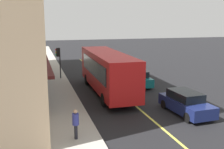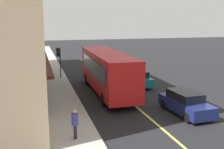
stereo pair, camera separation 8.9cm
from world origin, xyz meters
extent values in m
plane|color=black|center=(0.00, 0.00, 0.00)|extent=(120.00, 120.00, 0.00)
cube|color=#B2ADA3|center=(0.00, 5.10, 0.07)|extent=(80.00, 2.66, 0.15)
cube|color=#D8D14C|center=(0.00, 0.00, 0.00)|extent=(36.00, 0.16, 0.01)
cube|color=#4C1919|center=(1.30, 6.18, 2.80)|extent=(19.30, 0.70, 0.20)
cube|color=black|center=(1.30, 6.40, 1.50)|extent=(16.54, 0.08, 2.00)
cube|color=red|center=(-2.66, 1.08, 2.00)|extent=(11.02, 2.61, 3.00)
cube|color=black|center=(2.79, 1.03, 2.36)|extent=(0.14, 2.10, 1.80)
cube|color=black|center=(-2.95, 2.35, 2.36)|extent=(8.80, 0.15, 1.32)
cube|color=black|center=(-2.98, -0.19, 2.36)|extent=(8.80, 0.15, 1.32)
cube|color=#0CF259|center=(2.86, 1.03, 3.25)|extent=(0.10, 1.90, 0.36)
cube|color=#2D2D33|center=(2.89, 1.03, 0.75)|extent=(0.18, 2.40, 0.40)
cylinder|color=black|center=(0.87, 2.18, 0.50)|extent=(1.00, 0.31, 1.00)
cylinder|color=black|center=(0.85, -0.08, 0.50)|extent=(1.00, 0.31, 1.00)
cylinder|color=black|center=(-6.17, 2.25, 0.50)|extent=(1.00, 0.31, 1.00)
cylinder|color=black|center=(-6.19, -0.01, 0.50)|extent=(1.00, 0.31, 1.00)
cylinder|color=#2D2D33|center=(3.90, 4.42, 1.75)|extent=(0.12, 0.12, 3.20)
cube|color=black|center=(3.90, 4.62, 2.90)|extent=(0.30, 0.30, 0.90)
sphere|color=red|center=(3.90, 4.79, 3.17)|extent=(0.18, 0.18, 0.18)
sphere|color=orange|center=(3.90, 4.79, 2.90)|extent=(0.18, 0.18, 0.18)
sphere|color=green|center=(3.90, 4.79, 2.63)|extent=(0.18, 0.18, 0.18)
cube|color=#14666B|center=(-0.85, -2.28, 0.60)|extent=(4.32, 1.86, 0.75)
cube|color=black|center=(-1.00, -2.28, 1.25)|extent=(2.43, 1.54, 0.55)
cylinder|color=black|center=(0.56, -1.44, 0.32)|extent=(0.64, 0.23, 0.64)
cylinder|color=black|center=(0.58, -3.08, 0.32)|extent=(0.64, 0.23, 0.64)
cylinder|color=black|center=(-2.28, -1.48, 0.32)|extent=(0.64, 0.23, 0.64)
cylinder|color=black|center=(-2.25, -3.12, 0.32)|extent=(0.64, 0.23, 0.64)
cube|color=navy|center=(-9.21, -2.64, 0.60)|extent=(4.40, 2.05, 0.75)
cube|color=black|center=(-9.06, -2.63, 1.25)|extent=(2.49, 1.65, 0.55)
cylinder|color=black|center=(-10.58, -3.54, 0.32)|extent=(0.65, 0.26, 0.64)
cylinder|color=black|center=(-10.68, -1.91, 0.32)|extent=(0.65, 0.26, 0.64)
cylinder|color=black|center=(-7.75, -3.38, 0.32)|extent=(0.65, 0.26, 0.64)
cylinder|color=black|center=(-7.84, -1.74, 0.32)|extent=(0.65, 0.26, 0.64)
cylinder|color=black|center=(-11.41, 5.09, 0.54)|extent=(0.18, 0.18, 0.77)
cylinder|color=#33388C|center=(-11.41, 5.09, 1.23)|extent=(0.34, 0.34, 0.61)
sphere|color=tan|center=(-11.41, 5.09, 1.64)|extent=(0.22, 0.22, 0.22)
camera|label=1|loc=(-24.53, 6.91, 6.22)|focal=43.48mm
camera|label=2|loc=(-24.55, 6.82, 6.22)|focal=43.48mm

